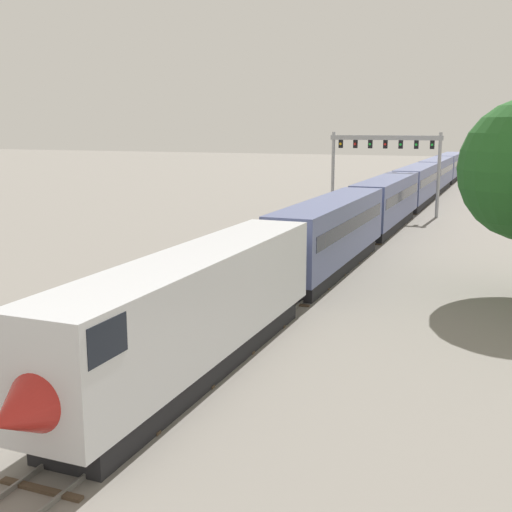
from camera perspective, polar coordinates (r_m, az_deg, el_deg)
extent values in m
plane|color=gray|center=(24.73, -12.84, -11.79)|extent=(400.00, 400.00, 0.00)
cube|color=slate|center=(80.04, 13.09, 4.19)|extent=(0.07, 200.00, 0.16)
cube|color=slate|center=(79.84, 14.11, 4.13)|extent=(0.07, 200.00, 0.16)
cube|color=#473828|center=(19.36, -18.29, -18.80)|extent=(2.60, 0.24, 0.10)
cube|color=#473828|center=(22.17, -11.46, -14.40)|extent=(2.60, 0.24, 0.10)
cube|color=#473828|center=(25.30, -6.43, -10.90)|extent=(2.60, 0.24, 0.10)
cube|color=#473828|center=(28.65, -2.62, -8.14)|extent=(2.60, 0.24, 0.10)
cube|color=#473828|center=(32.15, 0.33, -5.94)|extent=(2.60, 0.24, 0.10)
cube|color=#473828|center=(35.75, 2.69, -4.17)|extent=(2.60, 0.24, 0.10)
cube|color=#473828|center=(39.43, 4.60, -2.72)|extent=(2.60, 0.24, 0.10)
cube|color=#473828|center=(43.16, 6.17, -1.52)|extent=(2.60, 0.24, 0.10)
cube|color=#473828|center=(46.94, 7.50, -0.51)|extent=(2.60, 0.24, 0.10)
cube|color=#473828|center=(50.76, 8.62, 0.35)|extent=(2.60, 0.24, 0.10)
cube|color=#473828|center=(54.60, 9.59, 1.09)|extent=(2.60, 0.24, 0.10)
cube|color=#473828|center=(58.46, 10.43, 1.73)|extent=(2.60, 0.24, 0.10)
cube|color=#473828|center=(62.34, 11.17, 2.29)|extent=(2.60, 0.24, 0.10)
cube|color=#473828|center=(66.23, 11.82, 2.79)|extent=(2.60, 0.24, 0.10)
cube|color=#473828|center=(70.14, 12.40, 3.23)|extent=(2.60, 0.24, 0.10)
cube|color=#473828|center=(74.05, 12.91, 3.62)|extent=(2.60, 0.24, 0.10)
cube|color=#473828|center=(77.98, 13.38, 3.97)|extent=(2.60, 0.24, 0.10)
cube|color=#473828|center=(81.91, 13.80, 4.29)|extent=(2.60, 0.24, 0.10)
cube|color=#473828|center=(85.85, 14.18, 4.58)|extent=(2.60, 0.24, 0.10)
cube|color=#473828|center=(89.79, 14.53, 4.85)|extent=(2.60, 0.24, 0.10)
cube|color=#473828|center=(93.74, 14.86, 5.09)|extent=(2.60, 0.24, 0.10)
cube|color=#473828|center=(97.69, 15.15, 5.31)|extent=(2.60, 0.24, 0.10)
cube|color=#473828|center=(101.65, 15.42, 5.52)|extent=(2.60, 0.24, 0.10)
cube|color=#473828|center=(105.61, 15.68, 5.70)|extent=(2.60, 0.24, 0.10)
cube|color=#473828|center=(109.57, 15.91, 5.88)|extent=(2.60, 0.24, 0.10)
cube|color=#473828|center=(113.54, 16.13, 6.04)|extent=(2.60, 0.24, 0.10)
cube|color=#473828|center=(117.50, 16.33, 6.20)|extent=(2.60, 0.24, 0.10)
cube|color=#473828|center=(121.47, 16.52, 6.34)|extent=(2.60, 0.24, 0.10)
cube|color=#473828|center=(125.44, 16.70, 6.47)|extent=(2.60, 0.24, 0.10)
cube|color=#473828|center=(129.42, 16.87, 6.60)|extent=(2.60, 0.24, 0.10)
cube|color=#473828|center=(133.39, 17.02, 6.71)|extent=(2.60, 0.24, 0.10)
cube|color=#473828|center=(137.37, 17.17, 6.82)|extent=(2.60, 0.24, 0.10)
cube|color=#473828|center=(141.35, 17.31, 6.93)|extent=(2.60, 0.24, 0.10)
cube|color=#473828|center=(145.32, 17.44, 7.03)|extent=(2.60, 0.24, 0.10)
cube|color=#473828|center=(149.30, 17.57, 7.12)|extent=(2.60, 0.24, 0.10)
cube|color=#473828|center=(153.29, 17.69, 7.21)|extent=(2.60, 0.24, 0.10)
cube|color=#473828|center=(157.27, 17.80, 7.29)|extent=(2.60, 0.24, 0.10)
cube|color=#473828|center=(161.25, 17.91, 7.37)|extent=(2.60, 0.24, 0.10)
cube|color=#473828|center=(165.23, 18.01, 7.45)|extent=(2.60, 0.24, 0.10)
cube|color=#473828|center=(169.22, 18.11, 7.52)|extent=(2.60, 0.24, 0.10)
cube|color=#473828|center=(173.20, 18.20, 7.59)|extent=(2.60, 0.24, 0.10)
cube|color=#473828|center=(177.19, 18.29, 7.65)|extent=(2.60, 0.24, 0.10)
cube|color=slate|center=(61.85, 5.15, 2.42)|extent=(0.07, 160.00, 0.16)
cube|color=slate|center=(61.46, 6.43, 2.34)|extent=(0.07, 160.00, 0.16)
cube|color=#473828|center=(28.17, -16.47, -8.95)|extent=(2.60, 0.24, 0.10)
cube|color=#473828|center=(31.22, -11.92, -6.73)|extent=(2.60, 0.24, 0.10)
cube|color=#473828|center=(34.45, -8.24, -4.88)|extent=(2.60, 0.24, 0.10)
cube|color=#473828|center=(37.84, -5.22, -3.34)|extent=(2.60, 0.24, 0.10)
cube|color=#473828|center=(41.33, -2.71, -2.04)|extent=(2.60, 0.24, 0.10)
cube|color=#473828|center=(44.91, -0.60, -0.95)|extent=(2.60, 0.24, 0.10)
cube|color=#473828|center=(48.55, 1.20, -0.02)|extent=(2.60, 0.24, 0.10)
cube|color=#473828|center=(52.25, 2.74, 0.78)|extent=(2.60, 0.24, 0.10)
cube|color=#473828|center=(55.99, 4.08, 1.47)|extent=(2.60, 0.24, 0.10)
cube|color=#473828|center=(59.76, 5.26, 2.08)|extent=(2.60, 0.24, 0.10)
cube|color=#473828|center=(63.56, 6.29, 2.61)|extent=(2.60, 0.24, 0.10)
cube|color=#473828|center=(67.38, 7.21, 3.08)|extent=(2.60, 0.24, 0.10)
cube|color=#473828|center=(71.23, 8.02, 3.50)|extent=(2.60, 0.24, 0.10)
cube|color=#473828|center=(75.09, 8.76, 3.88)|extent=(2.60, 0.24, 0.10)
cube|color=#473828|center=(78.96, 9.42, 4.21)|extent=(2.60, 0.24, 0.10)
cube|color=#473828|center=(82.84, 10.03, 4.52)|extent=(2.60, 0.24, 0.10)
cube|color=#473828|center=(86.74, 10.58, 4.80)|extent=(2.60, 0.24, 0.10)
cube|color=#473828|center=(90.64, 11.08, 5.05)|extent=(2.60, 0.24, 0.10)
cube|color=#473828|center=(94.56, 11.54, 5.29)|extent=(2.60, 0.24, 0.10)
cube|color=#473828|center=(98.48, 11.96, 5.50)|extent=(2.60, 0.24, 0.10)
cube|color=#473828|center=(102.40, 12.35, 5.70)|extent=(2.60, 0.24, 0.10)
cube|color=#473828|center=(106.33, 12.72, 5.88)|extent=(2.60, 0.24, 0.10)
cube|color=#473828|center=(110.27, 13.06, 6.05)|extent=(2.60, 0.24, 0.10)
cube|color=#473828|center=(114.21, 13.37, 6.21)|extent=(2.60, 0.24, 0.10)
cube|color=#473828|center=(118.15, 13.66, 6.36)|extent=(2.60, 0.24, 0.10)
cube|color=#473828|center=(122.10, 13.94, 6.49)|extent=(2.60, 0.24, 0.10)
cube|color=#473828|center=(126.05, 14.20, 6.62)|extent=(2.60, 0.24, 0.10)
cube|color=#473828|center=(130.01, 14.44, 6.74)|extent=(2.60, 0.24, 0.10)
cube|color=#473828|center=(133.97, 14.67, 6.86)|extent=(2.60, 0.24, 0.10)
cube|color=#473828|center=(137.93, 14.88, 6.96)|extent=(2.60, 0.24, 0.10)
cube|color=silver|center=(25.52, -5.14, -3.92)|extent=(3.00, 18.70, 3.80)
cone|color=#B2231E|center=(18.14, -19.19, -12.33)|extent=(2.88, 2.60, 2.88)
cube|color=black|center=(18.61, -16.68, -6.51)|extent=(3.04, 1.80, 1.10)
cube|color=black|center=(26.25, -5.05, -8.98)|extent=(2.52, 16.83, 1.00)
cube|color=#4C5684|center=(43.63, 6.63, 2.42)|extent=(3.00, 18.70, 3.80)
cube|color=black|center=(43.57, 6.64, 2.94)|extent=(3.04, 17.20, 0.90)
cube|color=black|center=(44.06, 6.56, -0.67)|extent=(2.52, 16.83, 1.00)
cube|color=#4C5684|center=(62.70, 11.39, 4.96)|extent=(3.00, 18.70, 3.80)
cube|color=black|center=(62.66, 11.41, 5.33)|extent=(3.04, 17.20, 0.90)
cube|color=black|center=(63.00, 11.31, 2.79)|extent=(2.52, 16.83, 1.00)
cube|color=#4C5684|center=(82.07, 13.94, 6.30)|extent=(3.00, 18.70, 3.80)
cube|color=black|center=(82.04, 13.95, 6.58)|extent=(3.04, 17.20, 0.90)
cube|color=black|center=(82.30, 13.86, 4.64)|extent=(2.52, 16.83, 1.00)
cube|color=#4C5684|center=(101.57, 15.52, 7.12)|extent=(3.00, 18.70, 3.80)
cube|color=black|center=(101.54, 15.53, 7.35)|extent=(3.04, 17.20, 0.90)
cube|color=black|center=(101.76, 15.45, 5.77)|extent=(2.52, 16.83, 1.00)
cube|color=#4C5684|center=(121.13, 16.59, 7.67)|extent=(3.00, 18.70, 3.80)
cube|color=black|center=(121.11, 16.60, 7.86)|extent=(3.04, 17.20, 0.90)
cube|color=black|center=(121.29, 16.53, 6.54)|extent=(2.52, 16.83, 1.00)
cylinder|color=#999BA0|center=(74.01, 6.73, 7.26)|extent=(0.36, 0.36, 8.94)
cylinder|color=#999BA0|center=(71.89, 15.68, 6.81)|extent=(0.36, 0.36, 8.94)
cube|color=#999BA0|center=(72.56, 11.26, 10.11)|extent=(12.10, 0.36, 0.50)
cube|color=black|center=(73.70, 7.43, 9.70)|extent=(0.44, 0.32, 0.90)
sphere|color=yellow|center=(73.52, 7.39, 9.70)|extent=(0.28, 0.28, 0.28)
cube|color=black|center=(73.31, 8.69, 9.66)|extent=(0.44, 0.32, 0.90)
sphere|color=red|center=(73.12, 8.65, 9.66)|extent=(0.28, 0.28, 0.28)
cube|color=black|center=(72.95, 9.96, 9.61)|extent=(0.44, 0.32, 0.90)
sphere|color=green|center=(72.76, 9.93, 9.61)|extent=(0.28, 0.28, 0.28)
cube|color=black|center=(72.63, 11.25, 9.56)|extent=(0.44, 0.32, 0.90)
sphere|color=red|center=(72.44, 11.22, 9.56)|extent=(0.28, 0.28, 0.28)
cube|color=black|center=(72.34, 12.54, 9.50)|extent=(0.44, 0.32, 0.90)
sphere|color=green|center=(72.15, 12.52, 9.50)|extent=(0.28, 0.28, 0.28)
cube|color=black|center=(72.09, 13.85, 9.44)|extent=(0.44, 0.32, 0.90)
sphere|color=green|center=(71.90, 13.82, 9.44)|extent=(0.28, 0.28, 0.28)
cube|color=black|center=(71.87, 15.16, 9.37)|extent=(0.44, 0.32, 0.90)
sphere|color=green|center=(71.69, 15.14, 9.37)|extent=(0.28, 0.28, 0.28)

